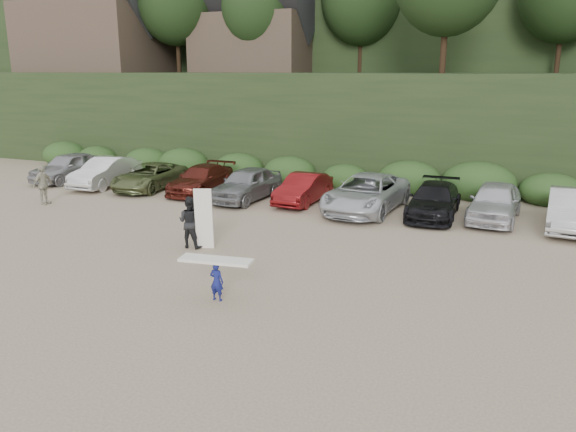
% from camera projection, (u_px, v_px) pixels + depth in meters
% --- Properties ---
extents(ground, '(120.00, 120.00, 0.00)m').
position_uv_depth(ground, '(273.00, 284.00, 16.69)').
color(ground, tan).
rests_on(ground, ground).
extents(hillside_backdrop, '(90.00, 41.50, 28.00)m').
position_uv_depth(hillside_backdrop, '(447.00, 7.00, 46.06)').
color(hillside_backdrop, black).
rests_on(hillside_backdrop, ground).
extents(parked_cars, '(40.01, 6.11, 1.64)m').
position_uv_depth(parked_cars, '(401.00, 196.00, 24.79)').
color(parked_cars, '#9C9CA0').
rests_on(parked_cars, ground).
extents(distant_walker, '(0.49, 1.11, 1.86)m').
position_uv_depth(distant_walker, '(43.00, 185.00, 26.43)').
color(distant_walker, '#A5A18B').
rests_on(distant_walker, ground).
extents(child_surfer, '(2.08, 0.84, 1.21)m').
position_uv_depth(child_surfer, '(216.00, 272.00, 15.33)').
color(child_surfer, navy).
rests_on(child_surfer, ground).
extents(adult_surfer, '(1.37, 0.73, 2.21)m').
position_uv_depth(adult_surfer, '(191.00, 222.00, 19.93)').
color(adult_surfer, black).
rests_on(adult_surfer, ground).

